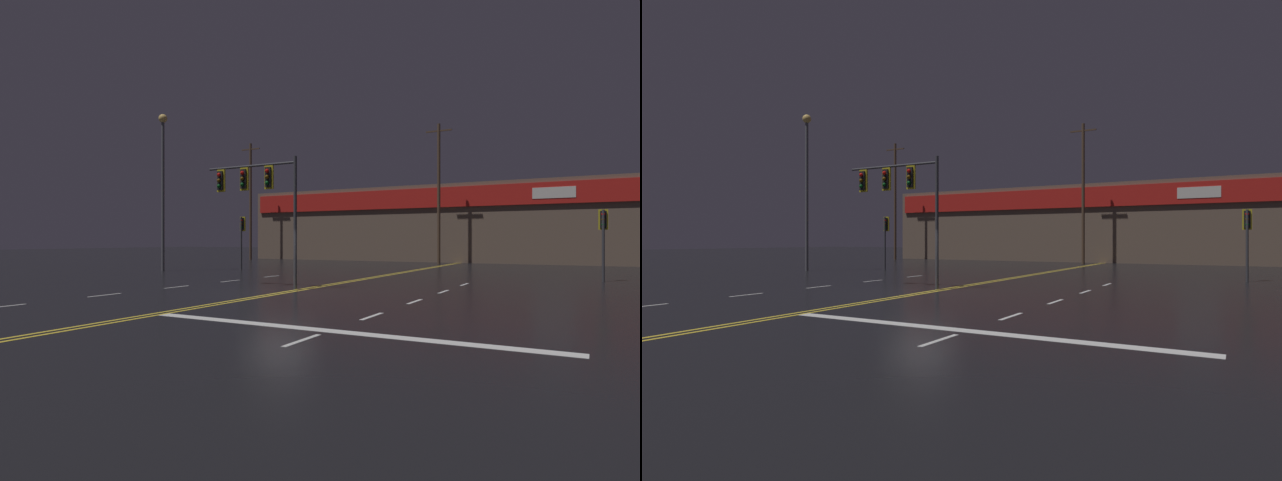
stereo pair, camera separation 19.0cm
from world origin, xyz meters
The scene contains 8 objects.
ground_plane centered at (0.00, 0.00, 0.00)m, with size 200.00×200.00×0.00m, color black.
road_markings centered at (1.06, -1.21, 0.00)m, with size 15.70×60.00×0.01m.
traffic_signal_median centered at (-2.22, 1.51, 4.27)m, with size 4.58×0.36×5.45m.
traffic_signal_corner_northwest centered at (-10.59, 11.42, 2.66)m, with size 0.42×0.36×3.62m.
traffic_signal_corner_northeast centered at (10.84, 12.04, 2.58)m, with size 0.42×0.36×3.52m.
streetlight_near_right centered at (-14.26, 7.80, 6.47)m, with size 0.56×0.56×10.25m.
building_backdrop centered at (0.00, 33.67, 3.56)m, with size 43.53×10.23×7.10m.
utility_pole_row centered at (0.51, 25.90, 6.18)m, with size 46.08×0.26×12.02m.
Camera 1 is at (10.41, -15.80, 2.01)m, focal length 28.00 mm.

